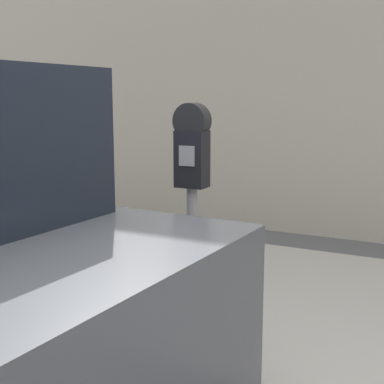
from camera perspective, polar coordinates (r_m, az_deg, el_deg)
name	(u,v)px	position (r m, az deg, el deg)	size (l,w,h in m)	color
sidewalk	(286,306)	(4.38, 10.04, -11.86)	(24.00, 2.80, 0.15)	#BCB7AD
parking_meter	(192,180)	(3.07, 0.00, 1.28)	(0.20, 0.13, 1.52)	gray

